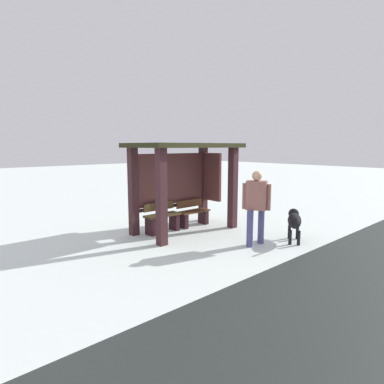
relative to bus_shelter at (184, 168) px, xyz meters
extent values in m
plane|color=white|center=(-0.07, -0.13, -1.62)|extent=(60.00, 60.00, 0.00)
cube|color=#3A1F23|center=(-1.24, -0.70, -0.55)|extent=(0.19, 0.19, 2.13)
cube|color=#3A1F23|center=(1.10, -0.70, -0.55)|extent=(0.19, 0.19, 2.13)
cube|color=#3A1F23|center=(-1.24, 0.43, -0.55)|extent=(0.19, 0.19, 2.13)
cube|color=#3A1F23|center=(1.10, 0.43, -0.55)|extent=(0.19, 0.19, 2.13)
cube|color=black|center=(-0.07, -0.13, 0.56)|extent=(2.80, 1.58, 0.11)
cube|color=brown|center=(-0.07, 0.43, -0.31)|extent=(2.16, 0.08, 1.33)
cube|color=#3A1F23|center=(-0.07, 0.41, -1.04)|extent=(2.16, 0.06, 0.08)
cube|color=brown|center=(1.10, 0.06, -0.31)|extent=(0.08, 0.62, 1.33)
cube|color=#44331A|center=(-0.60, 0.13, -1.17)|extent=(0.95, 0.36, 0.05)
cube|color=#44331A|center=(-0.60, 0.29, -0.97)|extent=(0.90, 0.04, 0.20)
cube|color=#30181E|center=(-0.22, 0.13, -1.41)|extent=(0.12, 0.31, 0.43)
cube|color=#30181E|center=(-0.97, 0.13, -1.41)|extent=(0.12, 0.31, 0.43)
cube|color=#57331D|center=(0.45, 0.13, -1.22)|extent=(0.95, 0.37, 0.04)
cube|color=#57331D|center=(0.45, 0.30, -1.02)|extent=(0.90, 0.04, 0.20)
cube|color=#30191E|center=(0.83, 0.13, -1.43)|extent=(0.12, 0.32, 0.38)
cube|color=#30191E|center=(0.08, 0.13, -1.43)|extent=(0.12, 0.32, 0.38)
cube|color=#955F55|center=(0.29, -2.08, -0.51)|extent=(0.43, 0.50, 0.63)
sphere|color=#D8AC87|center=(0.29, -2.08, -0.08)|extent=(0.22, 0.22, 0.22)
cylinder|color=#444679|center=(0.48, -2.08, -1.22)|extent=(0.19, 0.19, 0.80)
cylinder|color=#444679|center=(0.09, -2.07, -1.22)|extent=(0.19, 0.19, 0.80)
cylinder|color=#955F55|center=(0.41, -2.31, -0.54)|extent=(0.12, 0.12, 0.57)
cylinder|color=#955F55|center=(0.16, -1.84, -0.54)|extent=(0.12, 0.12, 0.57)
ellipsoid|color=black|center=(1.14, -2.52, -1.13)|extent=(0.82, 0.68, 0.33)
sphere|color=black|center=(1.54, -2.26, -1.06)|extent=(0.25, 0.25, 0.25)
cylinder|color=black|center=(0.76, -2.76, -1.08)|extent=(0.19, 0.15, 0.25)
cylinder|color=black|center=(1.40, -2.45, -1.45)|extent=(0.07, 0.07, 0.33)
cylinder|color=black|center=(1.30, -2.30, -1.45)|extent=(0.07, 0.07, 0.33)
cylinder|color=black|center=(0.98, -2.73, -1.45)|extent=(0.07, 0.07, 0.33)
cylinder|color=black|center=(0.88, -2.58, -1.45)|extent=(0.07, 0.07, 0.33)
camera|label=1|loc=(-5.42, -6.31, 0.55)|focal=30.49mm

